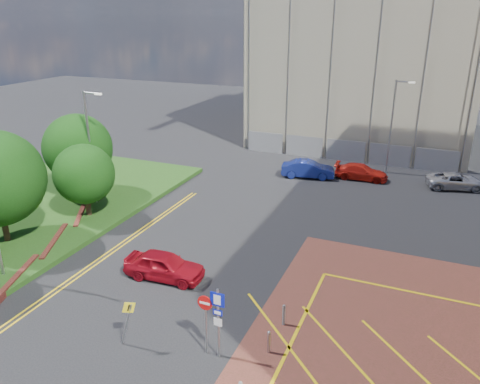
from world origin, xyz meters
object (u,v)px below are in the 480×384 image
Objects in this scene: tree_c at (84,174)px; car_silver_back at (456,181)px; car_red_back at (361,172)px; car_red_left at (164,266)px; car_blue_back at (308,169)px; warning_sign at (127,318)px; lamp_left_far at (90,144)px; sign_cluster at (213,315)px; lamp_back at (392,124)px; tree_d at (78,148)px.

car_silver_back is (23.07, 16.01, -2.56)m from tree_c.
car_red_left is at bearing 158.42° from car_red_back.
car_blue_back reaches higher than car_red_back.
car_silver_back is (12.77, 25.92, -0.80)m from warning_sign.
warning_sign is at bearing -46.69° from lamp_left_far.
sign_cluster is 0.72× the size of car_blue_back.
lamp_back reaches higher than car_silver_back.
car_blue_back is at bearing 50.81° from tree_c.
lamp_back reaches higher than car_red_back.
tree_c is at bearing -45.00° from tree_d.
car_blue_back is 4.45m from car_red_back.
lamp_back is 1.80× the size of car_blue_back.
sign_cluster is at bearing 173.10° from car_red_back.
sign_cluster is 23.25m from car_blue_back.
lamp_left_far is at bearing -25.68° from tree_d.
tree_c is 25.19m from lamp_back.
tree_d is 18.52m from car_blue_back.
lamp_left_far reaches higher than car_red_back.
tree_c is 0.81× the size of tree_d.
lamp_left_far is 17.77m from car_blue_back.
car_red_left is (11.77, -7.60, -3.14)m from tree_d.
warning_sign is (10.31, -9.91, -1.76)m from tree_c.
sign_cluster is at bearing 144.59° from car_silver_back.
lamp_left_far is 1.84× the size of car_red_back.
tree_c is 1.53× the size of sign_cluster.
sign_cluster is at bearing -135.86° from car_red_left.
tree_c is at bearing 131.96° from car_red_back.
car_red_back is at bearing 33.38° from tree_d.
car_red_left is at bearing -111.29° from lamp_back.
lamp_left_far is 1.00× the size of lamp_back.
warning_sign is 24.04m from car_blue_back.
sign_cluster is 24.48m from car_red_back.
lamp_left_far is 1.87× the size of car_red_left.
tree_c is 2.18× the size of warning_sign.
car_red_left is (8.77, -4.60, -2.46)m from tree_c.
warning_sign is at bearing -43.88° from tree_c.
car_blue_back is at bearing 104.20° from car_red_back.
car_red_back is at bearing -85.35° from car_blue_back.
lamp_back is (18.50, 16.00, -0.30)m from lamp_left_far.
tree_c is 1.14× the size of car_red_left.
lamp_back reaches higher than tree_c.
car_red_left reaches higher than car_silver_back.
sign_cluster is 6.80m from car_red_left.
lamp_left_far is 28.08m from car_silver_back.
car_red_back is (4.26, 1.26, -0.10)m from car_blue_back.
tree_c reaches higher than warning_sign.
car_silver_back is (5.49, -1.99, -3.73)m from lamp_back.
lamp_back is at bearing -25.83° from car_red_left.
warning_sign reaches higher than car_blue_back.
car_silver_back is at bearing -87.19° from car_red_back.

